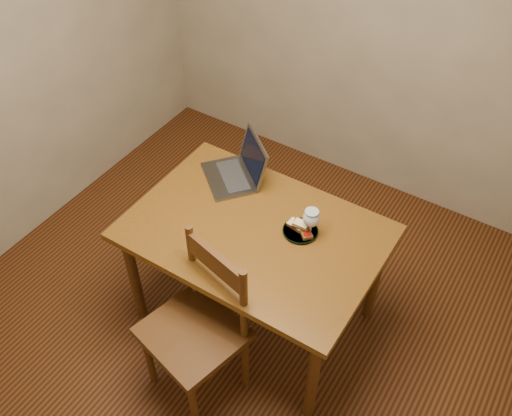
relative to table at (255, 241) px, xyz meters
The scene contains 10 objects.
floor 0.68m from the table, 125.30° to the right, with size 3.20×3.20×0.02m, color black.
back_wall 1.65m from the table, 92.61° to the left, with size 3.20×0.02×2.60m, color gray.
table is the anchor object (origin of this frame).
chair 0.53m from the table, 91.19° to the right, with size 0.55×0.53×0.49m.
plate 0.25m from the table, 28.85° to the left, with size 0.18×0.18×0.02m, color black.
sandwich_cheese 0.24m from the table, 34.93° to the left, with size 0.09×0.05×0.03m, color #381E0C, non-canonical shape.
sandwich_tomato 0.28m from the table, 23.45° to the left, with size 0.09×0.05×0.03m, color #381E0C, non-canonical shape.
sandwich_top 0.27m from the table, 29.78° to the left, with size 0.09×0.05×0.03m, color #381E0C, non-canonical shape.
milk_glass 0.33m from the table, 26.60° to the left, with size 0.09×0.09×0.17m, color white, non-canonical shape.
laptop 0.45m from the table, 134.09° to the left, with size 0.45×0.44×0.24m.
Camera 1 is at (1.15, -1.59, 2.88)m, focal length 40.00 mm.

